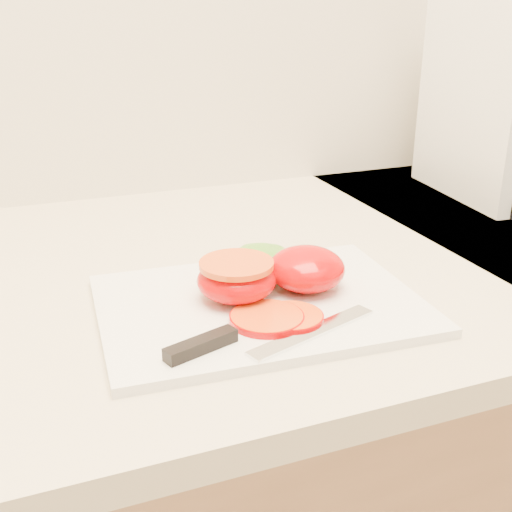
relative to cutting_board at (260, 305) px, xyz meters
name	(u,v)px	position (x,y,z in m)	size (l,w,h in m)	color
cutting_board	(260,305)	(0.00, 0.00, 0.00)	(0.32, 0.23, 0.01)	silver
tomato_half_dome	(306,269)	(0.06, 0.01, 0.03)	(0.08, 0.08, 0.04)	#CA0000
tomato_half_cut	(237,278)	(-0.02, 0.01, 0.03)	(0.08, 0.08, 0.04)	#CA0000
tomato_slice_0	(267,318)	(-0.01, -0.05, 0.01)	(0.07, 0.07, 0.01)	#E45A14
tomato_slice_1	(291,317)	(0.01, -0.05, 0.01)	(0.06, 0.06, 0.01)	#E45A14
lettuce_leaf_0	(263,262)	(0.03, 0.07, 0.02)	(0.10, 0.07, 0.02)	#5EAF2E
knife	(246,340)	(-0.04, -0.08, 0.01)	(0.21, 0.06, 0.01)	silver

